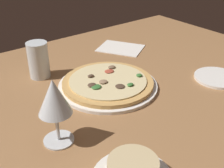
{
  "coord_description": "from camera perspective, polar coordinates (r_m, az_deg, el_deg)",
  "views": [
    {
      "loc": [
        44.43,
        54.92,
        48.24
      ],
      "look_at": [
        -1.15,
        -3.59,
        7.0
      ],
      "focal_mm": 45.72,
      "sensor_mm": 36.0,
      "label": 1
    }
  ],
  "objects": [
    {
      "name": "water_glass",
      "position": [
        0.97,
        -14.43,
        4.22
      ],
      "size": [
        6.81,
        6.81,
        11.92
      ],
      "color": "silver",
      "rests_on": "dining_table"
    },
    {
      "name": "side_plate",
      "position": [
        1.0,
        20.35,
        1.19
      ],
      "size": [
        15.05,
        15.05,
        0.9
      ],
      "primitive_type": "cylinder",
      "color": "white",
      "rests_on": "dining_table"
    },
    {
      "name": "paper_menu",
      "position": [
        1.18,
        1.73,
        7.17
      ],
      "size": [
        20.64,
        21.92,
        0.3
      ],
      "primitive_type": "cube",
      "rotation": [
        0.0,
        0.0,
        0.54
      ],
      "color": "white",
      "rests_on": "dining_table"
    },
    {
      "name": "pizza_main",
      "position": [
        0.89,
        -0.84,
        0.11
      ],
      "size": [
        30.9,
        30.9,
        3.36
      ],
      "color": "white",
      "rests_on": "dining_table"
    },
    {
      "name": "wine_glass_far",
      "position": [
        0.63,
        -11.48,
        -3.05
      ],
      "size": [
        7.6,
        7.6,
        16.3
      ],
      "color": "silver",
      "rests_on": "dining_table"
    },
    {
      "name": "dining_table",
      "position": [
        0.84,
        0.88,
        -4.14
      ],
      "size": [
        150.0,
        110.0,
        4.0
      ],
      "primitive_type": "cube",
      "color": "#996B42",
      "rests_on": "ground"
    }
  ]
}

